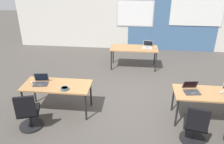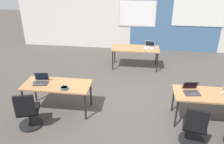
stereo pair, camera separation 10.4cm
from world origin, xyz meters
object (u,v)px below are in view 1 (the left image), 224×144
(snack_bowl, at_px, (65,88))
(desk_far_center, at_px, (134,49))
(laptop_near_right_inner, at_px, (191,90))
(mouse_near_left_end, at_px, (32,82))
(mouse_far_right, at_px, (155,47))
(mouse_near_right_end, at_px, (221,92))
(laptop_far_right, at_px, (148,46))
(chair_near_right_inner, at_px, (195,127))
(desk_near_right, at_px, (211,95))
(chair_near_left_end, at_px, (29,114))
(desk_near_left, at_px, (57,87))
(laptop_near_left_end, at_px, (41,82))

(snack_bowl, bearing_deg, desk_far_center, 63.65)
(laptop_near_right_inner, distance_m, mouse_near_left_end, 3.69)
(mouse_far_right, bearing_deg, desk_far_center, -173.99)
(desk_far_center, xyz_separation_m, mouse_near_right_end, (1.97, -2.76, 0.08))
(laptop_far_right, bearing_deg, chair_near_right_inner, -67.89)
(desk_near_right, height_order, chair_near_left_end, chair_near_left_end)
(desk_near_left, distance_m, mouse_near_right_end, 3.72)
(mouse_near_left_end, relative_size, mouse_near_right_end, 0.94)
(mouse_near_left_end, bearing_deg, snack_bowl, -15.39)
(desk_far_center, bearing_deg, laptop_far_right, 10.14)
(snack_bowl, bearing_deg, desk_near_left, 140.72)
(desk_near_left, height_order, snack_bowl, snack_bowl)
(mouse_far_right, xyz_separation_m, chair_near_right_inner, (0.57, -3.66, -0.36))
(desk_far_center, distance_m, mouse_near_left_end, 3.64)
(desk_far_center, distance_m, chair_near_left_end, 4.15)
(chair_near_left_end, distance_m, mouse_near_right_end, 4.22)
(desk_near_right, xyz_separation_m, laptop_near_left_end, (-3.89, 0.02, 0.11))
(desk_near_left, relative_size, laptop_far_right, 4.23)
(mouse_near_right_end, bearing_deg, desk_near_right, -168.49)
(desk_near_left, relative_size, laptop_near_right_inner, 4.26)
(laptop_far_right, height_order, snack_bowl, laptop_far_right)
(desk_far_center, distance_m, mouse_far_right, 0.73)
(mouse_far_right, xyz_separation_m, snack_bowl, (-2.21, -3.09, 0.02))
(desk_near_left, xyz_separation_m, laptop_far_right, (2.21, 2.88, 0.11))
(desk_near_right, bearing_deg, chair_near_left_end, -169.42)
(desk_near_left, xyz_separation_m, snack_bowl, (0.26, -0.21, 0.10))
(chair_near_left_end, relative_size, snack_bowl, 5.18)
(mouse_near_left_end, bearing_deg, desk_near_right, -0.41)
(desk_far_center, xyz_separation_m, laptop_far_right, (0.46, 0.08, 0.11))
(desk_near_right, relative_size, chair_near_right_inner, 1.74)
(mouse_near_right_end, bearing_deg, desk_near_left, -179.32)
(mouse_far_right, bearing_deg, mouse_near_right_end, -66.28)
(desk_far_center, xyz_separation_m, chair_near_right_inner, (1.29, -3.58, -0.28))
(chair_near_right_inner, bearing_deg, mouse_near_right_end, -118.08)
(laptop_near_left_end, xyz_separation_m, chair_near_left_end, (-0.02, -0.75, -0.39))
(mouse_near_left_end, bearing_deg, laptop_near_right_inner, -0.05)
(chair_near_right_inner, relative_size, chair_near_left_end, 1.00)
(desk_near_left, relative_size, chair_near_left_end, 1.74)
(desk_near_right, height_order, laptop_far_right, laptop_far_right)
(laptop_near_left_end, relative_size, mouse_near_left_end, 3.55)
(desk_near_right, height_order, mouse_near_left_end, mouse_near_left_end)
(laptop_near_right_inner, distance_m, laptop_near_left_end, 3.46)
(mouse_near_right_end, bearing_deg, laptop_far_right, 117.91)
(desk_far_center, bearing_deg, snack_bowl, -116.35)
(mouse_far_right, distance_m, chair_near_right_inner, 3.72)
(desk_near_left, distance_m, chair_near_left_end, 0.89)
(laptop_near_right_inner, height_order, chair_near_right_inner, laptop_near_right_inner)
(laptop_far_right, xyz_separation_m, mouse_far_right, (0.26, -0.01, -0.03))
(desk_near_right, xyz_separation_m, desk_far_center, (-1.75, 2.80, 0.00))
(desk_far_center, bearing_deg, desk_near_left, -122.01)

